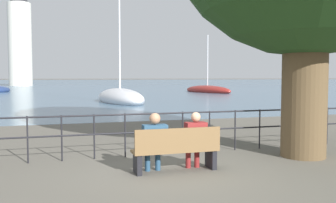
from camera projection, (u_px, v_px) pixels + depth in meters
The scene contains 9 objects.
ground_plane at pixel (175, 171), 7.61m from camera, with size 1000.00×1000.00×0.00m, color #605B51.
harbor_water at pixel (58, 82), 158.73m from camera, with size 600.00×300.00×0.01m.
park_bench at pixel (176, 150), 7.52m from camera, with size 1.77×0.45×0.90m.
seated_person_left at pixel (154, 139), 7.45m from camera, with size 0.48×0.35×1.20m.
seated_person_right at pixel (195, 138), 7.71m from camera, with size 0.43×0.35×1.19m.
promenade_railing at pixel (155, 127), 9.10m from camera, with size 11.66×0.04×1.05m.
sailboat_0 at pixel (120, 98), 28.16m from camera, with size 3.66×7.88×12.74m.
sailboat_4 at pixel (207, 90), 47.14m from camera, with size 4.13×9.14×7.58m.
harbor_lighthouse at pixel (20, 39), 83.15m from camera, with size 5.04×5.04×22.35m.
Camera 1 is at (-2.37, -7.12, 1.90)m, focal length 40.00 mm.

